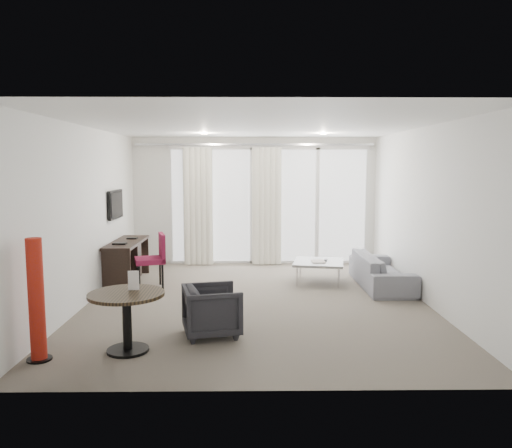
{
  "coord_description": "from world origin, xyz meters",
  "views": [
    {
      "loc": [
        -0.11,
        -7.3,
        2.03
      ],
      "look_at": [
        0.0,
        0.6,
        1.1
      ],
      "focal_mm": 35.0,
      "sensor_mm": 36.0,
      "label": 1
    }
  ],
  "objects_px": {
    "desk": "(127,262)",
    "coffee_table": "(319,272)",
    "sofa": "(381,270)",
    "rattan_chair_a": "(306,238)",
    "desk_chair": "(150,261)",
    "round_table": "(127,322)",
    "red_lamp": "(36,300)",
    "rattan_chair_b": "(336,232)",
    "tub_armchair": "(212,311)"
  },
  "relations": [
    {
      "from": "rattan_chair_a",
      "to": "red_lamp",
      "type": "bearing_deg",
      "value": -137.88
    },
    {
      "from": "desk",
      "to": "round_table",
      "type": "relative_size",
      "value": 1.86
    },
    {
      "from": "desk",
      "to": "tub_armchair",
      "type": "distance_m",
      "value": 3.25
    },
    {
      "from": "coffee_table",
      "to": "rattan_chair_a",
      "type": "relative_size",
      "value": 1.1
    },
    {
      "from": "round_table",
      "to": "rattan_chair_a",
      "type": "xyz_separation_m",
      "value": [
        2.65,
        6.03,
        0.05
      ]
    },
    {
      "from": "desk",
      "to": "sofa",
      "type": "distance_m",
      "value": 4.37
    },
    {
      "from": "desk",
      "to": "tub_armchair",
      "type": "relative_size",
      "value": 2.31
    },
    {
      "from": "tub_armchair",
      "to": "coffee_table",
      "type": "relative_size",
      "value": 0.79
    },
    {
      "from": "round_table",
      "to": "rattan_chair_a",
      "type": "relative_size",
      "value": 1.08
    },
    {
      "from": "rattan_chair_b",
      "to": "rattan_chair_a",
      "type": "bearing_deg",
      "value": -154.26
    },
    {
      "from": "desk_chair",
      "to": "rattan_chair_a",
      "type": "bearing_deg",
      "value": 30.5
    },
    {
      "from": "desk",
      "to": "rattan_chair_a",
      "type": "height_order",
      "value": "rattan_chair_a"
    },
    {
      "from": "desk_chair",
      "to": "red_lamp",
      "type": "bearing_deg",
      "value": -116.53
    },
    {
      "from": "coffee_table",
      "to": "rattan_chair_a",
      "type": "height_order",
      "value": "rattan_chair_a"
    },
    {
      "from": "coffee_table",
      "to": "desk",
      "type": "bearing_deg",
      "value": 178.5
    },
    {
      "from": "desk",
      "to": "tub_armchair",
      "type": "bearing_deg",
      "value": -58.72
    },
    {
      "from": "desk_chair",
      "to": "tub_armchair",
      "type": "relative_size",
      "value": 1.38
    },
    {
      "from": "round_table",
      "to": "tub_armchair",
      "type": "height_order",
      "value": "round_table"
    },
    {
      "from": "rattan_chair_a",
      "to": "tub_armchair",
      "type": "bearing_deg",
      "value": -126.29
    },
    {
      "from": "red_lamp",
      "to": "rattan_chair_a",
      "type": "bearing_deg",
      "value": 60.7
    },
    {
      "from": "coffee_table",
      "to": "sofa",
      "type": "height_order",
      "value": "sofa"
    },
    {
      "from": "rattan_chair_b",
      "to": "red_lamp",
      "type": "bearing_deg",
      "value": -144.11
    },
    {
      "from": "desk",
      "to": "rattan_chair_a",
      "type": "bearing_deg",
      "value": 38.45
    },
    {
      "from": "desk_chair",
      "to": "tub_armchair",
      "type": "distance_m",
      "value": 2.64
    },
    {
      "from": "desk",
      "to": "sofa",
      "type": "xyz_separation_m",
      "value": [
        4.36,
        -0.37,
        -0.09
      ]
    },
    {
      "from": "rattan_chair_b",
      "to": "desk",
      "type": "bearing_deg",
      "value": -162.27
    },
    {
      "from": "desk",
      "to": "rattan_chair_a",
      "type": "relative_size",
      "value": 2.01
    },
    {
      "from": "round_table",
      "to": "rattan_chair_b",
      "type": "distance_m",
      "value": 7.81
    },
    {
      "from": "red_lamp",
      "to": "sofa",
      "type": "height_order",
      "value": "red_lamp"
    },
    {
      "from": "red_lamp",
      "to": "rattan_chair_a",
      "type": "relative_size",
      "value": 1.69
    },
    {
      "from": "desk_chair",
      "to": "red_lamp",
      "type": "relative_size",
      "value": 0.71
    },
    {
      "from": "red_lamp",
      "to": "rattan_chair_b",
      "type": "relative_size",
      "value": 1.72
    },
    {
      "from": "desk",
      "to": "red_lamp",
      "type": "bearing_deg",
      "value": -91.15
    },
    {
      "from": "desk",
      "to": "coffee_table",
      "type": "xyz_separation_m",
      "value": [
        3.34,
        -0.09,
        -0.17
      ]
    },
    {
      "from": "desk",
      "to": "round_table",
      "type": "bearing_deg",
      "value": -76.37
    },
    {
      "from": "desk_chair",
      "to": "desk",
      "type": "bearing_deg",
      "value": 121.33
    },
    {
      "from": "sofa",
      "to": "rattan_chair_b",
      "type": "bearing_deg",
      "value": 1.02
    },
    {
      "from": "desk",
      "to": "coffee_table",
      "type": "height_order",
      "value": "desk"
    },
    {
      "from": "coffee_table",
      "to": "rattan_chair_b",
      "type": "height_order",
      "value": "rattan_chair_b"
    },
    {
      "from": "round_table",
      "to": "red_lamp",
      "type": "xyz_separation_m",
      "value": [
        -0.87,
        -0.24,
        0.32
      ]
    },
    {
      "from": "tub_armchair",
      "to": "round_table",
      "type": "bearing_deg",
      "value": 107.3
    },
    {
      "from": "rattan_chair_a",
      "to": "sofa",
      "type": "bearing_deg",
      "value": -92.24
    },
    {
      "from": "tub_armchair",
      "to": "rattan_chair_a",
      "type": "distance_m",
      "value": 5.79
    },
    {
      "from": "red_lamp",
      "to": "rattan_chair_b",
      "type": "distance_m",
      "value": 8.44
    },
    {
      "from": "coffee_table",
      "to": "rattan_chair_a",
      "type": "bearing_deg",
      "value": 87.81
    },
    {
      "from": "sofa",
      "to": "rattan_chair_a",
      "type": "height_order",
      "value": "rattan_chair_a"
    },
    {
      "from": "desk_chair",
      "to": "rattan_chair_a",
      "type": "height_order",
      "value": "desk_chair"
    },
    {
      "from": "tub_armchair",
      "to": "desk",
      "type": "bearing_deg",
      "value": 18.29
    },
    {
      "from": "desk_chair",
      "to": "sofa",
      "type": "distance_m",
      "value": 3.88
    },
    {
      "from": "desk",
      "to": "sofa",
      "type": "height_order",
      "value": "desk"
    }
  ]
}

